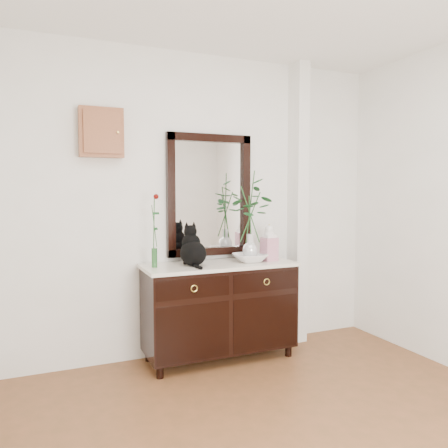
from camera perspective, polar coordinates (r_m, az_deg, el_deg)
name	(u,v)px	position (r m, az deg, el deg)	size (l,w,h in m)	color
wall_back	(199,205)	(3.96, -3.33, 2.47)	(3.60, 0.04, 2.70)	white
pilaster	(298,204)	(4.33, 9.60, 2.57)	(0.12, 0.20, 2.70)	white
sideboard	(220,306)	(3.89, -0.59, -10.63)	(1.33, 0.52, 0.82)	black
wall_mirror	(209,195)	(3.98, -1.91, 3.78)	(0.80, 0.06, 1.10)	black
key_cabinet	(101,133)	(3.74, -15.74, 11.42)	(0.35, 0.10, 0.40)	brown
cat	(193,245)	(3.69, -4.06, -2.76)	(0.24, 0.30, 0.35)	black
lotus_bowl	(250,258)	(3.89, 3.42, -4.42)	(0.30, 0.30, 0.07)	white
vase_branches	(250,215)	(3.85, 3.44, 1.21)	(0.38, 0.38, 0.80)	silver
bud_vase_rose	(154,230)	(3.62, -9.12, -0.81)	(0.07, 0.07, 0.61)	#285C2B
ginger_jar	(269,242)	(3.96, 5.92, -2.39)	(0.12, 0.12, 0.33)	white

